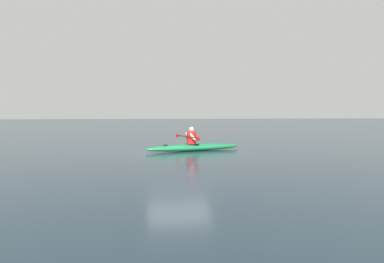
{
  "coord_description": "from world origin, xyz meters",
  "views": [
    {
      "loc": [
        1.66,
        13.69,
        1.58
      ],
      "look_at": [
        0.16,
        4.25,
        1.07
      ],
      "focal_mm": 32.78,
      "sensor_mm": 36.0,
      "label": 1
    }
  ],
  "objects": [
    {
      "name": "kayaker",
      "position": [
        -0.58,
        -0.63,
        0.59
      ],
      "size": [
        0.74,
        2.38,
        0.71
      ],
      "color": "red",
      "rests_on": "kayak"
    },
    {
      "name": "ground_plane",
      "position": [
        0.0,
        0.0,
        0.0
      ],
      "size": [
        160.0,
        160.0,
        0.0
      ],
      "primitive_type": "plane",
      "color": "#233847"
    },
    {
      "name": "kayak",
      "position": [
        -0.72,
        -0.67,
        0.15
      ],
      "size": [
        4.31,
        1.81,
        0.3
      ],
      "color": "#19723F",
      "rests_on": "ground"
    }
  ]
}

